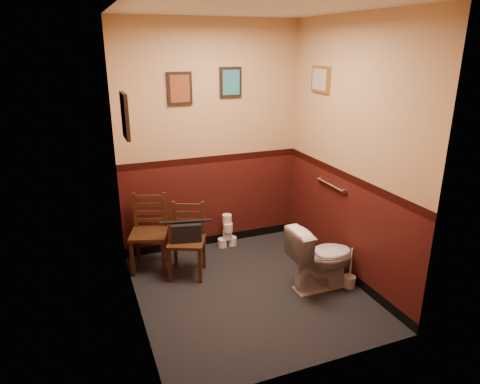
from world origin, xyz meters
The scene contains 17 objects.
floor centered at (0.00, 0.00, 0.00)m, with size 2.20×2.40×0.00m, color black.
ceiling centered at (0.00, 0.00, 2.70)m, with size 2.20×2.40×0.00m, color silver.
wall_back centered at (0.00, 1.20, 1.35)m, with size 2.20×2.70×0.00m, color #3E110D.
wall_front centered at (0.00, -1.20, 1.35)m, with size 2.20×2.70×0.00m, color #3E110D.
wall_left centered at (-1.10, 0.00, 1.35)m, with size 2.40×2.70×0.00m, color #3E110D.
wall_right centered at (1.10, 0.00, 1.35)m, with size 2.40×2.70×0.00m, color #3E110D.
grab_bar centered at (1.07, 0.25, 0.95)m, with size 0.05×0.56×0.06m.
framed_print_back_a centered at (-0.35, 1.18, 1.95)m, with size 0.28×0.04×0.36m.
framed_print_back_b centered at (0.25, 1.18, 2.00)m, with size 0.26×0.04×0.34m.
framed_print_left centered at (-1.08, 0.10, 1.85)m, with size 0.04×0.30×0.38m.
framed_print_right centered at (1.08, 0.60, 2.05)m, with size 0.04×0.34×0.28m.
toilet centered at (0.72, -0.20, 0.34)m, with size 0.39×0.70×0.68m, color white.
toilet_brush centered at (1.01, -0.31, 0.07)m, with size 0.12×0.12×0.45m.
chair_left centered at (-0.84, 0.89, 0.42)m, with size 0.50×0.50×0.85m.
chair_right centered at (-0.49, 0.58, 0.40)m, with size 0.49×0.49×0.80m.
handbag centered at (-0.50, 0.55, 0.52)m, with size 0.34×0.22×0.23m.
tp_stack centered at (0.15, 1.06, 0.18)m, with size 0.24×0.15×0.42m.
Camera 1 is at (-1.49, -3.54, 2.41)m, focal length 32.00 mm.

